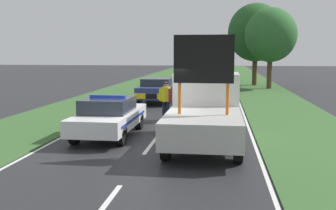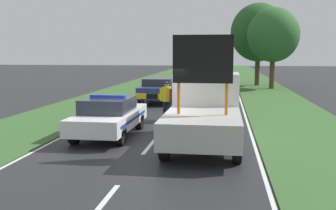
# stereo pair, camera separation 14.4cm
# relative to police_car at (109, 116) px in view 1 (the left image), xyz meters

# --- Properties ---
(ground_plane) EXTENTS (160.00, 160.00, 0.00)m
(ground_plane) POSITION_rel_police_car_xyz_m (1.71, -1.21, -0.72)
(ground_plane) COLOR #28282B
(lane_markings) EXTENTS (6.74, 59.81, 0.01)m
(lane_markings) POSITION_rel_police_car_xyz_m (1.71, 11.10, -0.72)
(lane_markings) COLOR silver
(lane_markings) RESTS_ON ground
(grass_verge_left) EXTENTS (4.05, 120.00, 0.03)m
(grass_verge_left) POSITION_rel_police_car_xyz_m (-3.73, 18.79, -0.71)
(grass_verge_left) COLOR #38602D
(grass_verge_left) RESTS_ON ground
(grass_verge_right) EXTENTS (4.05, 120.00, 0.03)m
(grass_verge_right) POSITION_rel_police_car_xyz_m (7.15, 18.79, -0.71)
(grass_verge_right) COLOR #38602D
(grass_verge_right) RESTS_ON ground
(police_car) EXTENTS (1.80, 4.58, 1.49)m
(police_car) POSITION_rel_police_car_xyz_m (0.00, 0.00, 0.00)
(police_car) COLOR white
(police_car) RESTS_ON ground
(work_truck) EXTENTS (2.21, 5.36, 3.45)m
(work_truck) POSITION_rel_police_car_xyz_m (3.42, -0.69, 0.40)
(work_truck) COLOR white
(work_truck) RESTS_ON ground
(road_barrier) EXTENTS (3.16, 0.08, 1.13)m
(road_barrier) POSITION_rel_police_car_xyz_m (1.62, 3.88, 0.22)
(road_barrier) COLOR black
(road_barrier) RESTS_ON ground
(police_officer) EXTENTS (0.61, 0.39, 1.70)m
(police_officer) POSITION_rel_police_car_xyz_m (1.55, 3.47, 0.29)
(police_officer) COLOR #191E38
(police_officer) RESTS_ON ground
(pedestrian_civilian) EXTENTS (0.62, 0.40, 1.73)m
(pedestrian_civilian) POSITION_rel_police_car_xyz_m (2.00, 3.17, 0.30)
(pedestrian_civilian) COLOR #191E38
(pedestrian_civilian) RESTS_ON ground
(traffic_cone_near_police) EXTENTS (0.46, 0.46, 0.64)m
(traffic_cone_near_police) POSITION_rel_police_car_xyz_m (2.88, 3.11, -0.40)
(traffic_cone_near_police) COLOR black
(traffic_cone_near_police) RESTS_ON ground
(traffic_cone_centre_front) EXTENTS (0.42, 0.42, 0.59)m
(traffic_cone_centre_front) POSITION_rel_police_car_xyz_m (-0.31, 3.68, -0.43)
(traffic_cone_centre_front) COLOR black
(traffic_cone_centre_front) RESTS_ON ground
(traffic_cone_near_truck) EXTENTS (0.50, 0.50, 0.69)m
(traffic_cone_near_truck) POSITION_rel_police_car_xyz_m (3.97, 3.22, -0.38)
(traffic_cone_near_truck) COLOR black
(traffic_cone_near_truck) RESTS_ON ground
(traffic_cone_behind_barrier) EXTENTS (0.43, 0.43, 0.60)m
(traffic_cone_behind_barrier) POSITION_rel_police_car_xyz_m (-1.17, 4.13, -0.43)
(traffic_cone_behind_barrier) COLOR black
(traffic_cone_behind_barrier) RESTS_ON ground
(queued_car_hatch_blue) EXTENTS (1.88, 4.40, 1.45)m
(queued_car_hatch_blue) POSITION_rel_police_car_xyz_m (0.14, 9.81, 0.06)
(queued_car_hatch_blue) COLOR navy
(queued_car_hatch_blue) RESTS_ON ground
(queued_car_sedan_black) EXTENTS (1.83, 3.98, 1.67)m
(queued_car_sedan_black) POSITION_rel_police_car_xyz_m (3.34, 16.85, 0.13)
(queued_car_sedan_black) COLOR black
(queued_car_sedan_black) RESTS_ON ground
(roadside_tree_near_left) EXTENTS (4.94, 4.94, 7.37)m
(roadside_tree_near_left) POSITION_rel_police_car_xyz_m (6.94, 23.12, 4.04)
(roadside_tree_near_left) COLOR #4C3823
(roadside_tree_near_left) RESTS_ON ground
(roadside_tree_near_right) EXTENTS (4.18, 4.18, 6.60)m
(roadside_tree_near_right) POSITION_rel_police_car_xyz_m (7.86, 19.75, 3.66)
(roadside_tree_near_right) COLOR #4C3823
(roadside_tree_near_right) RESTS_ON ground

